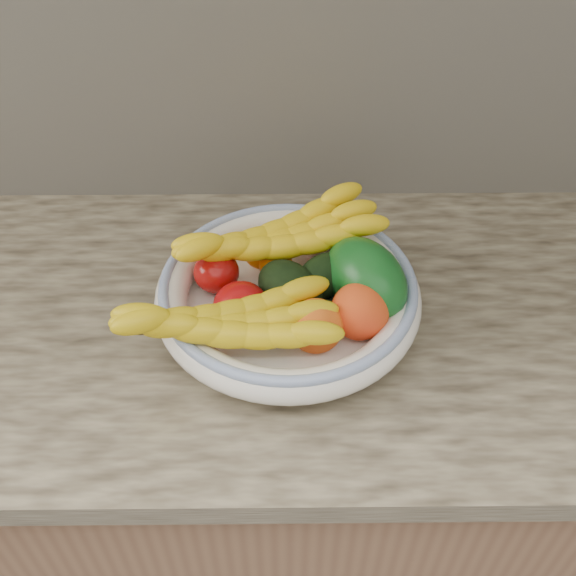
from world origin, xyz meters
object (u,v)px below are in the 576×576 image
Objects in this scene: banana_bunch_back at (279,242)px; green_mango at (366,279)px; fruit_bowl at (288,294)px; banana_bunch_front at (228,327)px.

green_mango is at bearing -49.36° from banana_bunch_back.
banana_bunch_back is at bearing 100.88° from fruit_bowl.
fruit_bowl is 2.58× the size of green_mango.
green_mango is 0.48× the size of banana_bunch_front.
banana_bunch_back is (-0.13, 0.07, 0.01)m from green_mango.
banana_bunch_front is (-0.07, -0.17, -0.01)m from banana_bunch_back.
green_mango is at bearing 17.95° from banana_bunch_front.
banana_bunch_front reaches higher than fruit_bowl.
fruit_bowl is at bearing -99.56° from banana_bunch_back.
banana_bunch_front is at bearing -129.95° from fruit_bowl.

